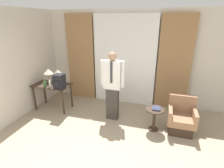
% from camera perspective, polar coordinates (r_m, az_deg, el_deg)
% --- Properties ---
extents(wall_back, '(10.00, 0.06, 2.70)m').
position_cam_1_polar(wall_back, '(5.20, 4.32, 8.43)').
color(wall_back, beige).
rests_on(wall_back, ground_plane).
extents(curtain_sheer_center, '(1.80, 0.06, 2.58)m').
position_cam_1_polar(curtain_sheer_center, '(5.08, 3.98, 7.48)').
color(curtain_sheer_center, white).
rests_on(curtain_sheer_center, ground_plane).
extents(curtain_drape_left, '(0.86, 0.06, 2.58)m').
position_cam_1_polar(curtain_drape_left, '(5.54, -10.14, 8.30)').
color(curtain_drape_left, '#997047').
rests_on(curtain_drape_left, ground_plane).
extents(curtain_drape_right, '(0.86, 0.06, 2.58)m').
position_cam_1_polar(curtain_drape_right, '(4.98, 19.64, 6.04)').
color(curtain_drape_right, '#997047').
rests_on(curtain_drape_right, ground_plane).
extents(desk, '(1.02, 0.57, 0.73)m').
position_cam_1_polar(desk, '(5.14, -18.94, -1.41)').
color(desk, '#38281E').
rests_on(desk, ground_plane).
extents(table_lamp_left, '(0.26, 0.26, 0.40)m').
position_cam_1_polar(table_lamp_left, '(5.20, -20.04, 3.67)').
color(table_lamp_left, '#4C4238').
rests_on(table_lamp_left, desk).
extents(table_lamp_right, '(0.26, 0.26, 0.40)m').
position_cam_1_polar(table_lamp_right, '(5.03, -17.22, 3.44)').
color(table_lamp_right, '#4C4238').
rests_on(table_lamp_right, desk).
extents(bottle_near_edge, '(0.06, 0.06, 0.22)m').
position_cam_1_polar(bottle_near_edge, '(4.89, -19.56, 0.02)').
color(bottle_near_edge, silver).
rests_on(bottle_near_edge, desk).
extents(bottle_by_lamp, '(0.08, 0.08, 0.19)m').
position_cam_1_polar(bottle_by_lamp, '(4.97, -21.06, -0.01)').
color(bottle_by_lamp, '#336638').
rests_on(bottle_by_lamp, desk).
extents(backpack, '(0.26, 0.26, 0.37)m').
position_cam_1_polar(backpack, '(4.74, -16.86, 0.88)').
color(backpack, black).
rests_on(backpack, desk).
extents(person, '(0.60, 0.21, 1.73)m').
position_cam_1_polar(person, '(4.24, 0.15, -0.03)').
color(person, '#38332D').
rests_on(person, ground_plane).
extents(armchair, '(0.59, 0.58, 0.81)m').
position_cam_1_polar(armchair, '(4.33, 21.60, -10.55)').
color(armchair, '#38281E').
rests_on(armchair, ground_plane).
extents(side_table, '(0.42, 0.42, 0.54)m').
position_cam_1_polar(side_table, '(4.15, 13.67, -10.05)').
color(side_table, '#38281E').
rests_on(side_table, ground_plane).
extents(book, '(0.18, 0.22, 0.03)m').
position_cam_1_polar(book, '(4.08, 14.31, -7.67)').
color(book, '#2D334C').
rests_on(book, side_table).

